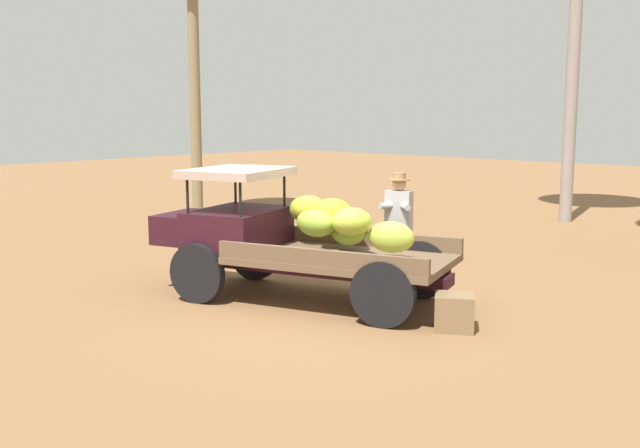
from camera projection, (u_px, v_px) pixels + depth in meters
ground_plane at (312, 299)px, 10.54m from camera, size 60.00×60.00×0.00m
truck at (288, 235)px, 10.53m from camera, size 4.66×2.76×1.87m
farmer at (399, 221)px, 11.41m from camera, size 0.55×0.51×1.76m
wooden_crate at (454, 312)px, 9.02m from camera, size 0.64×0.62×0.45m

